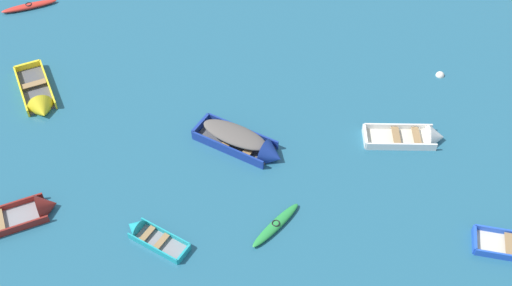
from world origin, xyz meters
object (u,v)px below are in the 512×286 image
object	(u,v)px
rowboat_deep_blue_center	(248,144)
mooring_buoy_between_boats_left	(440,76)
kayak_red_midfield_right	(29,6)
rowboat_maroon_distant_center	(31,212)
rowboat_white_back_row_center	(420,137)
rowboat_yellow_far_back	(39,101)
kayak_green_back_row_left	(276,225)
rowboat_turquoise_cluster_inner	(145,233)

from	to	relation	value
rowboat_deep_blue_center	mooring_buoy_between_boats_left	world-z (taller)	rowboat_deep_blue_center
kayak_red_midfield_right	rowboat_maroon_distant_center	bearing A→B (deg)	-67.82
rowboat_deep_blue_center	rowboat_white_back_row_center	bearing A→B (deg)	12.00
rowboat_yellow_far_back	mooring_buoy_between_boats_left	world-z (taller)	rowboat_yellow_far_back
rowboat_white_back_row_center	rowboat_yellow_far_back	distance (m)	18.67
rowboat_white_back_row_center	kayak_green_back_row_left	size ratio (longest dim) A/B	1.45
rowboat_maroon_distant_center	rowboat_turquoise_cluster_inner	distance (m)	5.07
rowboat_white_back_row_center	rowboat_deep_blue_center	bearing A→B (deg)	-168.00
rowboat_white_back_row_center	rowboat_turquoise_cluster_inner	size ratio (longest dim) A/B	1.30
rowboat_deep_blue_center	rowboat_maroon_distant_center	distance (m)	9.87
rowboat_white_back_row_center	rowboat_turquoise_cluster_inner	bearing A→B (deg)	-148.41
kayak_red_midfield_right	rowboat_deep_blue_center	xyz separation A→B (m)	(14.38, -9.39, 0.24)
kayak_green_back_row_left	mooring_buoy_between_boats_left	xyz separation A→B (m)	(7.40, 10.73, -0.13)
rowboat_deep_blue_center	kayak_red_midfield_right	bearing A→B (deg)	146.85
rowboat_white_back_row_center	rowboat_maroon_distant_center	size ratio (longest dim) A/B	0.96
rowboat_deep_blue_center	rowboat_turquoise_cluster_inner	bearing A→B (deg)	-123.06
kayak_green_back_row_left	kayak_red_midfield_right	world-z (taller)	kayak_red_midfield_right
rowboat_white_back_row_center	rowboat_yellow_far_back	bearing A→B (deg)	-179.73
mooring_buoy_between_boats_left	kayak_red_midfield_right	bearing A→B (deg)	173.14
rowboat_white_back_row_center	kayak_green_back_row_left	distance (m)	8.51
rowboat_white_back_row_center	rowboat_yellow_far_back	xyz separation A→B (m)	(-18.67, -0.09, 0.01)
rowboat_yellow_far_back	mooring_buoy_between_boats_left	size ratio (longest dim) A/B	9.42
rowboat_maroon_distant_center	rowboat_turquoise_cluster_inner	size ratio (longest dim) A/B	1.36
kayak_red_midfield_right	rowboat_deep_blue_center	bearing A→B (deg)	-33.15
rowboat_white_back_row_center	rowboat_turquoise_cluster_inner	distance (m)	13.43
rowboat_deep_blue_center	rowboat_yellow_far_back	size ratio (longest dim) A/B	1.09
rowboat_yellow_far_back	mooring_buoy_between_boats_left	distance (m)	20.52
rowboat_turquoise_cluster_inner	mooring_buoy_between_boats_left	xyz separation A→B (m)	(12.68, 11.90, -0.15)
rowboat_white_back_row_center	kayak_red_midfield_right	xyz separation A→B (m)	(-22.34, 7.70, -0.04)
rowboat_maroon_distant_center	rowboat_white_back_row_center	bearing A→B (deg)	21.94
rowboat_turquoise_cluster_inner	rowboat_yellow_far_back	bearing A→B (deg)	136.16
kayak_red_midfield_right	rowboat_deep_blue_center	world-z (taller)	rowboat_deep_blue_center
kayak_red_midfield_right	mooring_buoy_between_boats_left	bearing A→B (deg)	-6.86
rowboat_maroon_distant_center	mooring_buoy_between_boats_left	size ratio (longest dim) A/B	9.06
rowboat_maroon_distant_center	rowboat_turquoise_cluster_inner	bearing A→B (deg)	-4.40
kayak_red_midfield_right	mooring_buoy_between_boats_left	world-z (taller)	kayak_red_midfield_right
kayak_green_back_row_left	kayak_red_midfield_right	bearing A→B (deg)	140.02
rowboat_white_back_row_center	kayak_red_midfield_right	size ratio (longest dim) A/B	1.29
kayak_red_midfield_right	rowboat_yellow_far_back	distance (m)	8.61
rowboat_yellow_far_back	kayak_red_midfield_right	bearing A→B (deg)	115.23
rowboat_white_back_row_center	kayak_red_midfield_right	distance (m)	23.63
rowboat_deep_blue_center	rowboat_turquoise_cluster_inner	distance (m)	6.38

